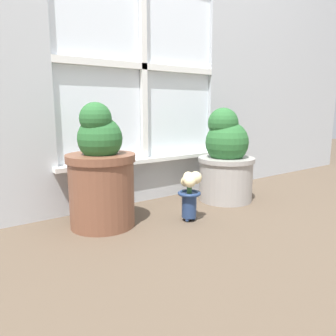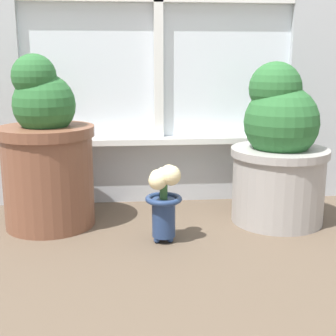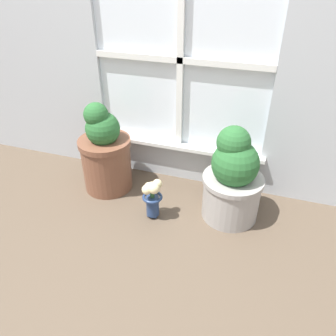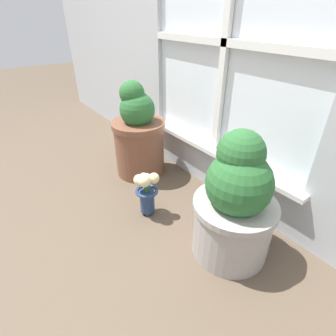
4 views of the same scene
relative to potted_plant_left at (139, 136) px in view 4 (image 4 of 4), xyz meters
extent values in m
plane|color=brown|center=(0.41, -0.31, -0.26)|extent=(10.00, 10.00, 0.00)
cube|color=#B2B7BC|center=(0.41, 0.27, -0.12)|extent=(1.06, 0.05, 0.27)
cube|color=white|center=(0.41, 0.28, 0.54)|extent=(1.06, 0.02, 1.07)
cube|color=white|center=(0.41, 0.25, 0.54)|extent=(0.04, 0.02, 1.07)
cube|color=white|center=(0.41, 0.25, 0.54)|extent=(1.06, 0.02, 0.04)
cube|color=white|center=(0.41, 0.22, 0.00)|extent=(1.12, 0.06, 0.02)
cylinder|color=brown|center=(0.00, 0.00, -0.08)|extent=(0.31, 0.31, 0.35)
cylinder|color=brown|center=(0.00, 0.00, 0.08)|extent=(0.33, 0.33, 0.04)
cylinder|color=#38281E|center=(0.00, 0.00, 0.09)|extent=(0.28, 0.28, 0.01)
sphere|color=#28602D|center=(0.00, 0.00, 0.17)|extent=(0.21, 0.21, 0.21)
sphere|color=#28602D|center=(-0.02, -0.01, 0.26)|extent=(0.15, 0.15, 0.15)
ellipsoid|color=#28602D|center=(0.03, 0.06, 0.16)|extent=(0.10, 0.07, 0.11)
cylinder|color=#9E9993|center=(0.81, -0.04, -0.12)|extent=(0.32, 0.32, 0.27)
cylinder|color=#9E9993|center=(0.81, -0.04, 0.00)|extent=(0.34, 0.34, 0.03)
cylinder|color=#38281E|center=(0.81, -0.04, 0.01)|extent=(0.30, 0.30, 0.01)
sphere|color=#28602D|center=(0.81, -0.04, 0.10)|extent=(0.26, 0.26, 0.26)
sphere|color=#28602D|center=(0.79, -0.02, 0.22)|extent=(0.18, 0.18, 0.18)
ellipsoid|color=#28602D|center=(0.88, 0.01, 0.09)|extent=(0.08, 0.11, 0.16)
sphere|color=navy|center=(0.39, -0.17, -0.25)|extent=(0.02, 0.02, 0.02)
sphere|color=navy|center=(0.36, -0.21, -0.25)|extent=(0.02, 0.02, 0.02)
sphere|color=navy|center=(0.41, -0.21, -0.25)|extent=(0.02, 0.02, 0.02)
cylinder|color=navy|center=(0.39, -0.19, -0.18)|extent=(0.07, 0.07, 0.12)
torus|color=navy|center=(0.39, -0.19, -0.12)|extent=(0.12, 0.12, 0.02)
cylinder|color=#386633|center=(0.39, -0.19, -0.08)|extent=(0.02, 0.02, 0.07)
sphere|color=beige|center=(0.39, -0.19, -0.04)|extent=(0.05, 0.05, 0.05)
sphere|color=beige|center=(0.40, -0.16, -0.04)|extent=(0.06, 0.06, 0.06)
sphere|color=beige|center=(0.37, -0.18, -0.06)|extent=(0.05, 0.05, 0.05)
sphere|color=beige|center=(0.37, -0.19, -0.04)|extent=(0.05, 0.05, 0.05)
sphere|color=beige|center=(0.37, -0.22, -0.05)|extent=(0.06, 0.06, 0.06)
sphere|color=beige|center=(0.41, -0.22, -0.03)|extent=(0.06, 0.06, 0.06)
camera|label=1|loc=(-0.64, -1.41, 0.31)|focal=35.00mm
camera|label=2|loc=(0.26, -1.60, 0.32)|focal=50.00mm
camera|label=3|loc=(0.93, -1.57, 1.04)|focal=35.00mm
camera|label=4|loc=(1.31, -0.75, 0.67)|focal=28.00mm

